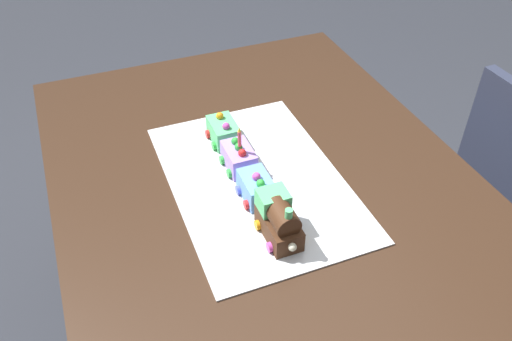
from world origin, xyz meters
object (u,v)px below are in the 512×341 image
dining_table (269,218)px  cake_car_tanker_mint_green (223,131)px  cake_car_caboose_sky_blue (257,188)px  cake_locomotive (279,219)px  cake_car_gondola_lavender (239,157)px  birthday_candle (240,137)px

dining_table → cake_car_tanker_mint_green: size_ratio=14.00×
cake_car_caboose_sky_blue → cake_car_tanker_mint_green: same height
cake_car_tanker_mint_green → dining_table: bearing=-168.0°
cake_locomotive → cake_car_tanker_mint_green: bearing=0.0°
cake_locomotive → cake_car_gondola_lavender: size_ratio=1.40×
cake_car_gondola_lavender → birthday_candle: 0.07m
cake_car_tanker_mint_green → birthday_candle: 0.14m
birthday_candle → dining_table: bearing=-151.9°
cake_locomotive → cake_car_tanker_mint_green: (0.36, 0.00, -0.02)m
cake_locomotive → birthday_candle: 0.24m
cake_car_tanker_mint_green → birthday_candle: bearing=-180.0°
dining_table → birthday_candle: birthday_candle is taller
cake_car_tanker_mint_green → birthday_candle: birthday_candle is taller
cake_locomotive → birthday_candle: (0.24, 0.00, 0.05)m
cake_car_tanker_mint_green → cake_car_gondola_lavender: bearing=180.0°
dining_table → cake_car_gondola_lavender: cake_car_gondola_lavender is taller
cake_car_caboose_sky_blue → cake_car_tanker_mint_green: (0.24, 0.00, 0.00)m
cake_locomotive → birthday_candle: size_ratio=2.59×
dining_table → birthday_candle: bearing=28.1°
dining_table → cake_locomotive: 0.23m
cake_car_tanker_mint_green → cake_locomotive: bearing=-180.0°
cake_car_gondola_lavender → cake_locomotive: bearing=-180.0°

